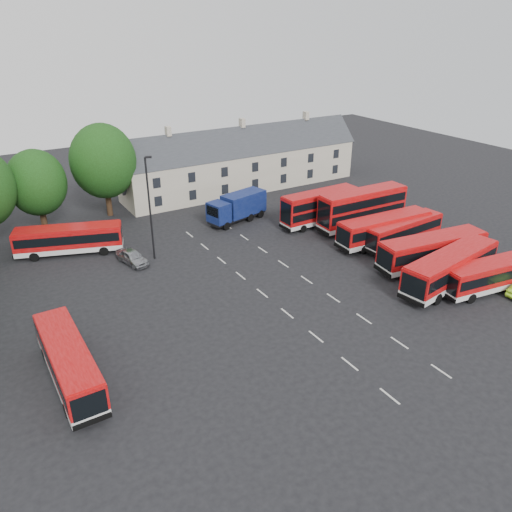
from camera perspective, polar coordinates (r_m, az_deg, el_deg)
The scene contains 15 objects.
ground at distance 44.02m, azimuth 2.11°, elevation -5.39°, with size 140.00×140.00×0.00m, color black.
lane_markings at distance 46.67m, azimuth 3.34°, elevation -3.48°, with size 5.15×33.80×0.01m.
terrace_houses at distance 73.13m, azimuth -1.55°, elevation 10.65°, with size 35.70×7.13×10.06m.
bus_row_a at distance 49.98m, azimuth 25.45°, elevation -1.78°, with size 10.57×3.72×2.93m.
bus_row_b at distance 49.15m, azimuth 21.36°, elevation -1.10°, with size 12.20×4.54×3.37m.
bus_row_c at distance 52.39m, azimuth 19.51°, elevation 0.78°, with size 11.84×4.12×3.28m.
bus_row_d at distance 56.75m, azimuth 16.42°, elevation 2.89°, with size 10.53×3.10×2.94m.
bus_row_e at distance 56.46m, azimuth 14.47°, elevation 3.19°, with size 11.42×3.17×3.20m.
bus_dd_south at distance 60.15m, azimuth 12.06°, elevation 5.55°, with size 11.35×2.92×4.63m.
bus_dd_north at distance 60.43m, azimuth 7.32°, elevation 5.72°, with size 10.10×2.53×4.12m.
bus_west at distance 36.61m, azimuth -20.65°, elevation -11.03°, with size 2.57×10.54×2.97m.
bus_north at distance 55.79m, azimuth -20.61°, elevation 1.95°, with size 10.99×5.83×3.05m.
box_truck at distance 61.01m, azimuth -2.11°, elevation 5.68°, with size 8.16×4.20×3.42m.
silver_car at distance 52.11m, azimuth -13.96°, elevation -0.11°, with size 1.71×4.25×1.45m, color #A2A4A9.
lamppost at distance 50.79m, azimuth -12.03°, elevation 5.58°, with size 0.75×0.47×10.79m.
Camera 1 is at (-20.92, -31.47, 22.58)m, focal length 35.00 mm.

